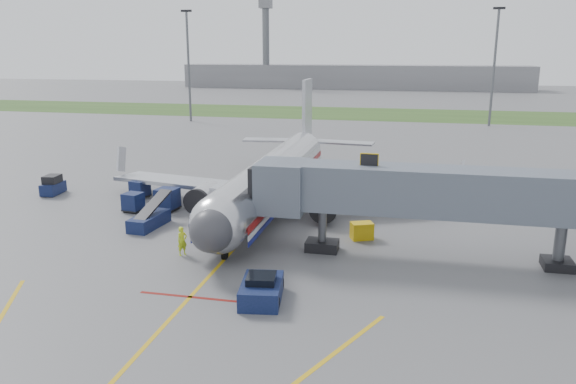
% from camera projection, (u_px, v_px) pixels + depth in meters
% --- Properties ---
extents(ground, '(400.00, 400.00, 0.00)m').
position_uv_depth(ground, '(215.00, 270.00, 35.09)').
color(ground, '#565659').
rests_on(ground, ground).
extents(grass_strip, '(300.00, 25.00, 0.01)m').
position_uv_depth(grass_strip, '(358.00, 114.00, 120.20)').
color(grass_strip, '#2D4C1E').
rests_on(grass_strip, ground).
extents(apron_markings, '(21.52, 50.00, 0.01)m').
position_uv_depth(apron_markings, '(164.00, 325.00, 28.09)').
color(apron_markings, gold).
rests_on(apron_markings, ground).
extents(airliner, '(32.10, 35.67, 10.25)m').
position_uv_depth(airliner, '(273.00, 177.00, 48.86)').
color(airliner, silver).
rests_on(airliner, ground).
extents(jet_bridge, '(25.30, 4.00, 6.90)m').
position_uv_depth(jet_bridge, '(429.00, 193.00, 36.00)').
color(jet_bridge, slate).
rests_on(jet_bridge, ground).
extents(light_mast_left, '(2.00, 0.44, 20.40)m').
position_uv_depth(light_mast_left, '(189.00, 64.00, 104.95)').
color(light_mast_left, '#595B60').
rests_on(light_mast_left, ground).
extents(light_mast_right, '(2.00, 0.44, 20.40)m').
position_uv_depth(light_mast_right, '(494.00, 65.00, 98.08)').
color(light_mast_right, '#595B60').
rests_on(light_mast_right, ground).
extents(distant_terminal, '(120.00, 14.00, 8.00)m').
position_uv_depth(distant_terminal, '(352.00, 77.00, 196.97)').
color(distant_terminal, slate).
rests_on(distant_terminal, ground).
extents(control_tower, '(4.00, 4.00, 30.00)m').
position_uv_depth(control_tower, '(266.00, 37.00, 195.27)').
color(control_tower, '#595B60').
rests_on(control_tower, ground).
extents(pushback_tug, '(2.63, 3.79, 1.47)m').
position_uv_depth(pushback_tug, '(261.00, 290.00, 30.79)').
color(pushback_tug, '#0B1732').
rests_on(pushback_tug, ground).
extents(baggage_tug, '(1.61, 2.74, 1.84)m').
position_uv_depth(baggage_tug, '(53.00, 186.00, 53.31)').
color(baggage_tug, '#0B1732').
rests_on(baggage_tug, ground).
extents(baggage_cart_a, '(1.70, 1.70, 1.60)m').
position_uv_depth(baggage_cart_a, '(133.00, 202.00, 47.61)').
color(baggage_cart_a, '#0B1732').
rests_on(baggage_cart_a, ground).
extents(baggage_cart_b, '(1.81, 1.81, 1.61)m').
position_uv_depth(baggage_cart_b, '(140.00, 189.00, 52.11)').
color(baggage_cart_b, '#0B1732').
rests_on(baggage_cart_b, ground).
extents(baggage_cart_c, '(1.94, 1.94, 1.90)m').
position_uv_depth(baggage_cart_c, '(167.00, 199.00, 47.97)').
color(baggage_cart_c, '#0B1732').
rests_on(baggage_cart_c, ground).
extents(belt_loader, '(1.94, 4.95, 2.37)m').
position_uv_depth(belt_loader, '(149.00, 220.00, 43.49)').
color(belt_loader, '#0B1732').
rests_on(belt_loader, ground).
extents(ground_power_cart, '(1.83, 1.55, 1.24)m').
position_uv_depth(ground_power_cart, '(362.00, 231.00, 40.73)').
color(ground_power_cart, gold).
rests_on(ground_power_cart, ground).
extents(ramp_worker, '(0.80, 0.86, 1.97)m').
position_uv_depth(ramp_worker, '(182.00, 241.00, 37.46)').
color(ramp_worker, '#BDDE1A').
rests_on(ramp_worker, ground).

